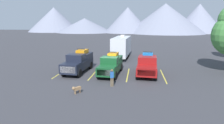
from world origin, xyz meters
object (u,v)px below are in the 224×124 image
object	(u,v)px
pickup_truck_c	(147,64)
dog	(76,89)
pickup_truck_a	(79,62)
pickup_truck_b	(111,64)
camper_trailer_a	(122,46)
person_a	(112,77)

from	to	relation	value
pickup_truck_c	dog	bearing A→B (deg)	-132.15
pickup_truck_a	pickup_truck_b	bearing A→B (deg)	-6.87
pickup_truck_b	pickup_truck_a	bearing A→B (deg)	173.13
pickup_truck_b	pickup_truck_c	world-z (taller)	pickup_truck_c
pickup_truck_a	pickup_truck_b	size ratio (longest dim) A/B	1.05
pickup_truck_c	pickup_truck_b	bearing A→B (deg)	-174.83
dog	pickup_truck_b	bearing A→B (deg)	72.49
pickup_truck_a	pickup_truck_c	world-z (taller)	pickup_truck_a
pickup_truck_b	dog	world-z (taller)	pickup_truck_b
camper_trailer_a	person_a	distance (m)	14.31
pickup_truck_a	pickup_truck_c	bearing A→B (deg)	-0.78
pickup_truck_a	camper_trailer_a	xyz separation A→B (m)	(4.28, 9.64, 0.73)
camper_trailer_a	pickup_truck_a	bearing A→B (deg)	-113.96
pickup_truck_c	dog	xyz separation A→B (m)	(-6.08, -6.72, -0.73)
camper_trailer_a	dog	bearing A→B (deg)	-98.00
pickup_truck_a	dog	size ratio (longest dim) A/B	7.74
pickup_truck_b	camper_trailer_a	xyz separation A→B (m)	(0.31, 10.11, 0.82)
pickup_truck_c	person_a	size ratio (longest dim) A/B	3.26
person_a	pickup_truck_a	bearing A→B (deg)	135.23
pickup_truck_a	person_a	xyz separation A→B (m)	(4.67, -4.63, -0.29)
camper_trailer_a	person_a	world-z (taller)	camper_trailer_a
pickup_truck_b	person_a	bearing A→B (deg)	-80.42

